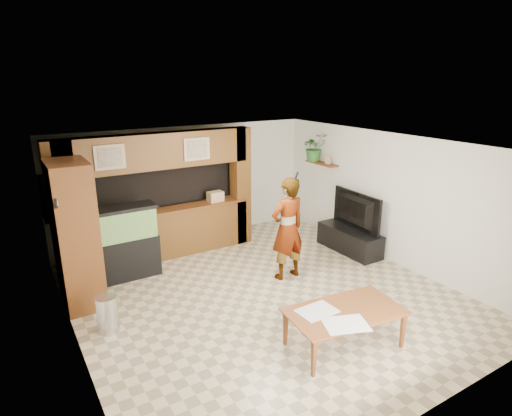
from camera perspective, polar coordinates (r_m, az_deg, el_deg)
floor at (r=7.59m, az=0.99°, el=-11.52°), size 6.50×6.50×0.00m
ceiling at (r=6.73m, az=1.10°, el=8.26°), size 6.50×6.50×0.00m
wall_back at (r=9.83m, az=-9.24°, el=3.18°), size 6.00×0.00×6.00m
wall_left at (r=6.10m, az=-23.63°, el=-6.98°), size 0.00×6.50×6.50m
wall_right at (r=8.97m, az=17.41°, el=1.23°), size 0.00×6.50×6.50m
partition at (r=8.96m, az=-13.32°, el=1.63°), size 4.20×0.99×2.60m
wall_clock at (r=6.85m, az=-25.24°, el=0.75°), size 0.05×0.25×0.25m
wall_shelf at (r=10.12m, az=8.75°, el=5.92°), size 0.25×0.90×0.04m
pantry_cabinet at (r=7.46m, az=-22.93°, el=-3.36°), size 0.60×0.98×2.40m
trash_can at (r=6.86m, az=-19.22°, el=-13.22°), size 0.31×0.31×0.57m
aquarium at (r=8.30m, az=-17.29°, el=-4.58°), size 1.25×0.47×1.39m
tv_stand at (r=9.49m, az=12.34°, el=-4.18°), size 0.55×1.50×0.50m
television at (r=9.28m, az=12.60°, el=-0.43°), size 0.26×1.40×0.80m
photo_frame at (r=9.94m, az=9.57°, el=6.33°), size 0.05×0.14×0.18m
potted_plant at (r=10.23m, az=7.79°, el=8.02°), size 0.70×0.65×0.64m
person at (r=7.86m, az=4.23°, el=-2.76°), size 0.72×0.49×1.93m
microphone at (r=7.48m, az=5.43°, el=4.26°), size 0.04×0.11×0.17m
dining_table at (r=6.28m, az=11.81°, el=-15.58°), size 1.70×1.08×0.57m
newspaper_a at (r=6.07m, az=8.15°, el=-13.44°), size 0.54×0.40×0.01m
newspaper_b at (r=5.85m, az=11.85°, el=-14.93°), size 0.68×0.59×0.01m
counter_box at (r=9.29m, az=-5.44°, el=1.54°), size 0.34×0.24×0.22m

